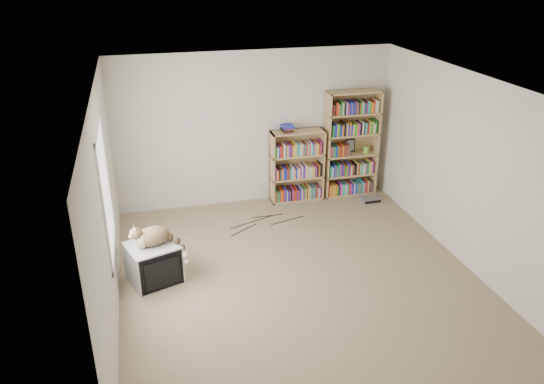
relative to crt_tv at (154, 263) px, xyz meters
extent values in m
cube|color=tan|center=(1.80, -0.42, -0.26)|extent=(4.50, 5.00, 0.01)
cube|color=silver|center=(1.80, 2.08, 0.99)|extent=(4.50, 0.02, 2.50)
cube|color=silver|center=(1.80, -2.92, 0.99)|extent=(4.50, 0.02, 2.50)
cube|color=silver|center=(-0.45, -0.42, 0.99)|extent=(0.02, 5.00, 2.50)
cube|color=silver|center=(4.05, -0.42, 0.99)|extent=(0.02, 5.00, 2.50)
cube|color=white|center=(1.80, -0.42, 2.24)|extent=(4.50, 5.00, 0.02)
cube|color=white|center=(-0.44, -0.22, 1.14)|extent=(0.02, 1.22, 1.52)
cube|color=#B0B0B3|center=(0.00, -0.01, 0.00)|extent=(0.74, 0.71, 0.52)
cube|color=black|center=(0.08, -0.25, 0.00)|extent=(0.53, 0.21, 0.48)
cube|color=black|center=(0.09, -0.27, -0.01)|extent=(0.43, 0.15, 0.37)
cube|color=black|center=(-0.04, 0.11, -0.01)|extent=(0.44, 0.40, 0.31)
ellipsoid|color=#342215|center=(0.02, 0.00, 0.38)|extent=(0.50, 0.40, 0.24)
ellipsoid|color=#342215|center=(0.13, 0.04, 0.37)|extent=(0.25, 0.26, 0.18)
ellipsoid|color=#C5B18E|center=(-0.11, -0.06, 0.37)|extent=(0.21, 0.21, 0.20)
ellipsoid|color=#342215|center=(-0.17, -0.07, 0.48)|extent=(0.19, 0.18, 0.14)
sphere|color=beige|center=(-0.23, -0.09, 0.46)|extent=(0.07, 0.07, 0.06)
cone|color=black|center=(-0.16, -0.10, 0.55)|extent=(0.07, 0.08, 0.08)
cone|color=black|center=(-0.18, -0.02, 0.55)|extent=(0.07, 0.08, 0.08)
cube|color=tan|center=(2.98, 1.92, 0.64)|extent=(0.02, 0.30, 1.81)
cube|color=tan|center=(3.86, 1.92, 0.64)|extent=(0.03, 0.30, 1.81)
cube|color=tan|center=(3.42, 2.06, 0.64)|extent=(0.90, 0.03, 1.81)
cube|color=tan|center=(3.42, 1.92, 1.53)|extent=(0.90, 0.30, 0.02)
cube|color=tan|center=(3.42, 1.92, -0.25)|extent=(0.90, 0.30, 0.03)
cube|color=tan|center=(3.42, 1.92, 0.11)|extent=(0.90, 0.30, 0.03)
cube|color=tan|center=(3.42, 1.92, 0.46)|extent=(0.90, 0.30, 0.02)
cube|color=tan|center=(3.42, 1.92, 0.82)|extent=(0.90, 0.30, 0.02)
cube|color=tan|center=(3.42, 1.92, 1.18)|extent=(0.90, 0.30, 0.02)
cube|color=#A62716|center=(3.42, 1.92, -0.14)|extent=(0.82, 0.24, 0.19)
cube|color=#1A23AE|center=(3.42, 1.92, 0.22)|extent=(0.82, 0.24, 0.19)
cube|color=#178222|center=(3.42, 1.92, 0.57)|extent=(0.82, 0.24, 0.19)
cube|color=beige|center=(3.42, 1.92, 0.93)|extent=(0.82, 0.24, 0.19)
cube|color=black|center=(3.42, 1.92, 1.28)|extent=(0.82, 0.24, 0.19)
cube|color=tan|center=(2.05, 1.92, 0.34)|extent=(0.03, 0.30, 1.21)
cube|color=tan|center=(2.90, 1.92, 0.34)|extent=(0.02, 0.30, 1.21)
cube|color=tan|center=(2.47, 2.06, 0.34)|extent=(0.88, 0.03, 1.21)
cube|color=tan|center=(2.47, 1.92, 0.94)|extent=(0.88, 0.30, 0.02)
cube|color=tan|center=(2.47, 1.92, -0.25)|extent=(0.88, 0.30, 0.03)
cube|color=tan|center=(2.47, 1.92, 0.15)|extent=(0.88, 0.30, 0.03)
cube|color=tan|center=(2.47, 1.92, 0.54)|extent=(0.88, 0.30, 0.02)
cube|color=#A62716|center=(2.47, 1.92, -0.14)|extent=(0.80, 0.24, 0.19)
cube|color=#1A23AE|center=(2.47, 1.92, 0.25)|extent=(0.80, 0.24, 0.19)
cube|color=#178222|center=(2.47, 1.92, 0.65)|extent=(0.80, 0.24, 0.19)
cube|color=#A62716|center=(2.30, 1.93, 1.00)|extent=(0.19, 0.24, 0.10)
cylinder|color=#6FC738|center=(3.69, 1.92, 0.53)|extent=(0.10, 0.10, 0.11)
cube|color=black|center=(3.44, 2.02, 0.59)|extent=(0.17, 0.05, 0.22)
cube|color=#A7A6AB|center=(3.65, 1.52, -0.22)|extent=(0.34, 0.24, 0.08)
cube|color=silver|center=(-0.44, 0.34, 0.06)|extent=(0.01, 0.08, 0.13)
camera|label=1|loc=(0.01, -5.92, 3.55)|focal=35.00mm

